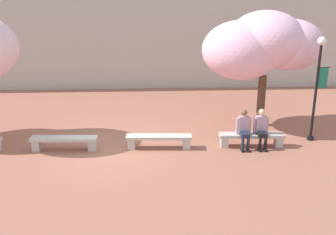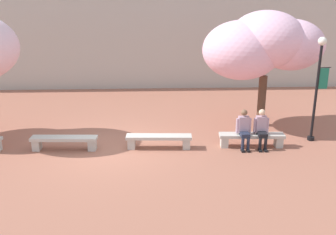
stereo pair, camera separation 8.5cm
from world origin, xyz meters
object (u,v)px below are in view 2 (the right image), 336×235
stone_bench_center (159,139)px  cherry_tree_main (263,45)px  stone_bench_near_west (64,141)px  person_seated_right (262,127)px  lamp_post_with_banner (318,80)px  stone_bench_near_east (252,138)px  person_seated_left (244,128)px

stone_bench_center → cherry_tree_main: cherry_tree_main is taller
stone_bench_near_west → person_seated_right: person_seated_right is taller
stone_bench_center → lamp_post_with_banner: (5.34, 0.50, 1.84)m
stone_bench_near_east → cherry_tree_main: bearing=70.6°
stone_bench_center → stone_bench_near_east: bearing=-0.0°
stone_bench_near_east → person_seated_left: (-0.29, -0.05, 0.39)m
stone_bench_center → person_seated_right: (3.39, -0.05, 0.39)m
stone_bench_center → lamp_post_with_banner: size_ratio=0.61×
person_seated_right → stone_bench_center: bearing=179.1°
stone_bench_near_west → stone_bench_center: bearing=0.0°
stone_bench_near_west → person_seated_left: (5.89, -0.05, 0.39)m
person_seated_left → lamp_post_with_banner: size_ratio=0.36×
stone_bench_near_west → cherry_tree_main: bearing=17.0°
stone_bench_near_west → person_seated_left: size_ratio=1.69×
stone_bench_center → lamp_post_with_banner: lamp_post_with_banner is taller
stone_bench_near_west → person_seated_left: 5.91m
stone_bench_center → cherry_tree_main: (3.84, 2.12, 2.79)m
stone_bench_near_east → cherry_tree_main: (0.75, 2.12, 2.79)m
person_seated_left → person_seated_right: bearing=0.0°
stone_bench_near_east → stone_bench_center: bearing=180.0°
stone_bench_center → cherry_tree_main: size_ratio=0.49×
person_seated_right → lamp_post_with_banner: lamp_post_with_banner is taller
person_seated_left → cherry_tree_main: 3.40m
stone_bench_center → person_seated_left: (2.80, -0.05, 0.39)m
person_seated_right → cherry_tree_main: size_ratio=0.29×
stone_bench_near_west → lamp_post_with_banner: lamp_post_with_banner is taller
stone_bench_near_west → lamp_post_with_banner: bearing=3.4°
stone_bench_center → stone_bench_near_east: (3.09, -0.00, 0.00)m
stone_bench_center → stone_bench_near_east: size_ratio=1.00×
stone_bench_center → stone_bench_near_east: same height
stone_bench_near_east → person_seated_left: size_ratio=1.69×
lamp_post_with_banner → cherry_tree_main: bearing=132.8°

